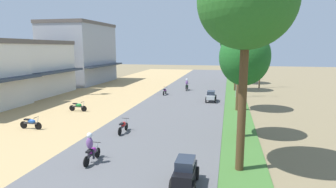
{
  "coord_description": "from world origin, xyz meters",
  "views": [
    {
      "loc": [
        4.8,
        -4.79,
        6.06
      ],
      "look_at": [
        -0.42,
        19.14,
        1.93
      ],
      "focal_mm": 29.76,
      "sensor_mm": 36.0,
      "label": 1
    }
  ],
  "objects_px": {
    "utility_pole_near": "(261,58)",
    "car_hatchback_black": "(185,171)",
    "streetlamp_mid": "(235,55)",
    "median_tree_fifth": "(236,39)",
    "motorbike_ahead_fourth": "(187,85)",
    "parked_motorbike_second": "(31,123)",
    "motorbike_ahead_second": "(123,126)",
    "median_tree_second": "(244,58)",
    "motorbike_foreground_rider": "(91,148)",
    "median_tree_nearest": "(247,2)",
    "median_tree_fourth": "(236,47)",
    "parked_motorbike_third": "(78,106)",
    "streetlamp_near": "(238,62)",
    "motorbike_ahead_third": "(165,91)",
    "car_sedan_silver": "(211,96)",
    "median_tree_third": "(240,40)"
  },
  "relations": [
    {
      "from": "car_sedan_silver",
      "to": "motorbike_foreground_rider",
      "type": "xyz_separation_m",
      "value": [
        -5.04,
        -18.14,
        0.11
      ]
    },
    {
      "from": "motorbike_ahead_fourth",
      "to": "utility_pole_near",
      "type": "bearing_deg",
      "value": 26.36
    },
    {
      "from": "median_tree_nearest",
      "to": "motorbike_ahead_second",
      "type": "distance_m",
      "value": 11.71
    },
    {
      "from": "median_tree_fifth",
      "to": "motorbike_ahead_second",
      "type": "xyz_separation_m",
      "value": [
        -8.12,
        -29.84,
        -6.83
      ]
    },
    {
      "from": "median_tree_second",
      "to": "parked_motorbike_third",
      "type": "bearing_deg",
      "value": 163.3
    },
    {
      "from": "motorbike_ahead_second",
      "to": "median_tree_fifth",
      "type": "bearing_deg",
      "value": 74.78
    },
    {
      "from": "utility_pole_near",
      "to": "motorbike_ahead_third",
      "type": "bearing_deg",
      "value": -143.54
    },
    {
      "from": "parked_motorbike_second",
      "to": "median_tree_second",
      "type": "xyz_separation_m",
      "value": [
        15.12,
        1.61,
        4.82
      ]
    },
    {
      "from": "parked_motorbike_second",
      "to": "motorbike_ahead_second",
      "type": "height_order",
      "value": "motorbike_ahead_second"
    },
    {
      "from": "utility_pole_near",
      "to": "motorbike_foreground_rider",
      "type": "relative_size",
      "value": 4.84
    },
    {
      "from": "streetlamp_near",
      "to": "car_hatchback_black",
      "type": "xyz_separation_m",
      "value": [
        -2.69,
        -23.15,
        -3.53
      ]
    },
    {
      "from": "parked_motorbike_second",
      "to": "median_tree_fifth",
      "type": "height_order",
      "value": "median_tree_fifth"
    },
    {
      "from": "median_tree_second",
      "to": "streetlamp_mid",
      "type": "bearing_deg",
      "value": 89.96
    },
    {
      "from": "median_tree_nearest",
      "to": "median_tree_fifth",
      "type": "xyz_separation_m",
      "value": [
        0.28,
        34.25,
        -0.67
      ]
    },
    {
      "from": "median_tree_second",
      "to": "motorbike_ahead_fourth",
      "type": "height_order",
      "value": "median_tree_second"
    },
    {
      "from": "median_tree_nearest",
      "to": "streetlamp_near",
      "type": "height_order",
      "value": "median_tree_nearest"
    },
    {
      "from": "streetlamp_mid",
      "to": "median_tree_second",
      "type": "bearing_deg",
      "value": -90.04
    },
    {
      "from": "parked_motorbike_third",
      "to": "car_hatchback_black",
      "type": "relative_size",
      "value": 0.9
    },
    {
      "from": "streetlamp_near",
      "to": "motorbike_ahead_fourth",
      "type": "relative_size",
      "value": 4.03
    },
    {
      "from": "streetlamp_mid",
      "to": "motorbike_ahead_third",
      "type": "height_order",
      "value": "streetlamp_mid"
    },
    {
      "from": "streetlamp_mid",
      "to": "car_hatchback_black",
      "type": "relative_size",
      "value": 4.04
    },
    {
      "from": "median_tree_fourth",
      "to": "streetlamp_near",
      "type": "relative_size",
      "value": 1.18
    },
    {
      "from": "motorbike_foreground_rider",
      "to": "motorbike_ahead_third",
      "type": "xyz_separation_m",
      "value": [
        -1.02,
        21.49,
        -0.28
      ]
    },
    {
      "from": "streetlamp_near",
      "to": "motorbike_ahead_third",
      "type": "relative_size",
      "value": 4.03
    },
    {
      "from": "median_tree_fifth",
      "to": "motorbike_ahead_fourth",
      "type": "height_order",
      "value": "median_tree_fifth"
    },
    {
      "from": "median_tree_nearest",
      "to": "streetlamp_mid",
      "type": "distance_m",
      "value": 39.6
    },
    {
      "from": "median_tree_second",
      "to": "streetlamp_near",
      "type": "distance_m",
      "value": 15.54
    },
    {
      "from": "motorbike_ahead_third",
      "to": "median_tree_fifth",
      "type": "bearing_deg",
      "value": 57.0
    },
    {
      "from": "parked_motorbike_second",
      "to": "motorbike_ahead_fourth",
      "type": "relative_size",
      "value": 1.0
    },
    {
      "from": "median_tree_second",
      "to": "median_tree_fourth",
      "type": "bearing_deg",
      "value": 90.15
    },
    {
      "from": "car_hatchback_black",
      "to": "motorbike_ahead_fourth",
      "type": "bearing_deg",
      "value": 98.32
    },
    {
      "from": "median_tree_second",
      "to": "motorbike_foreground_rider",
      "type": "xyz_separation_m",
      "value": [
        -7.83,
        -6.27,
        -4.52
      ]
    },
    {
      "from": "car_sedan_silver",
      "to": "median_tree_third",
      "type": "bearing_deg",
      "value": -53.04
    },
    {
      "from": "utility_pole_near",
      "to": "car_hatchback_black",
      "type": "distance_m",
      "value": 32.89
    },
    {
      "from": "median_tree_second",
      "to": "motorbike_ahead_fourth",
      "type": "xyz_separation_m",
      "value": [
        -6.62,
        19.36,
        -4.52
      ]
    },
    {
      "from": "median_tree_fifth",
      "to": "motorbike_foreground_rider",
      "type": "bearing_deg",
      "value": -102.56
    },
    {
      "from": "motorbike_ahead_fourth",
      "to": "median_tree_third",
      "type": "bearing_deg",
      "value": -59.4
    },
    {
      "from": "median_tree_nearest",
      "to": "median_tree_third",
      "type": "bearing_deg",
      "value": 88.79
    },
    {
      "from": "median_tree_nearest",
      "to": "parked_motorbike_third",
      "type": "bearing_deg",
      "value": 145.81
    },
    {
      "from": "median_tree_nearest",
      "to": "motorbike_ahead_second",
      "type": "xyz_separation_m",
      "value": [
        -7.84,
        4.41,
        -7.5
      ]
    },
    {
      "from": "car_hatchback_black",
      "to": "motorbike_ahead_fourth",
      "type": "distance_m",
      "value": 27.29
    },
    {
      "from": "median_tree_nearest",
      "to": "car_hatchback_black",
      "type": "height_order",
      "value": "median_tree_nearest"
    },
    {
      "from": "parked_motorbike_second",
      "to": "motorbike_ahead_fourth",
      "type": "xyz_separation_m",
      "value": [
        8.5,
        20.96,
        0.3
      ]
    },
    {
      "from": "motorbike_ahead_fourth",
      "to": "streetlamp_mid",
      "type": "bearing_deg",
      "value": 65.66
    },
    {
      "from": "parked_motorbike_second",
      "to": "motorbike_ahead_second",
      "type": "distance_m",
      "value": 7.02
    },
    {
      "from": "median_tree_nearest",
      "to": "median_tree_second",
      "type": "distance_m",
      "value": 6.05
    },
    {
      "from": "car_sedan_silver",
      "to": "streetlamp_mid",
      "type": "bearing_deg",
      "value": 82.77
    },
    {
      "from": "utility_pole_near",
      "to": "median_tree_fourth",
      "type": "bearing_deg",
      "value": -135.37
    },
    {
      "from": "median_tree_second",
      "to": "utility_pole_near",
      "type": "distance_m",
      "value": 24.69
    },
    {
      "from": "streetlamp_near",
      "to": "utility_pole_near",
      "type": "bearing_deg",
      "value": 68.23
    }
  ]
}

